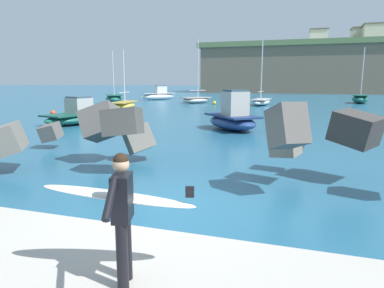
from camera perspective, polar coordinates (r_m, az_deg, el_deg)
name	(u,v)px	position (r m, az deg, el deg)	size (l,w,h in m)	color
ground_plane	(172,205)	(8.20, -3.35, -10.15)	(400.00, 400.00, 0.00)	#235B7A
breakwater_jetty	(353,153)	(9.43, 25.33, -1.39)	(29.29, 7.77, 2.44)	#3D3A38
surfer_with_board	(122,206)	(4.61, -11.66, -10.20)	(2.11, 1.39, 1.78)	black
boat_near_left	(124,105)	(34.73, -11.35, 6.35)	(2.46, 5.12, 5.86)	#EAC64C
boat_near_centre	(233,118)	(20.53, 6.82, 4.39)	(4.23, 4.42, 2.39)	navy
boat_near_right	(159,95)	(53.22, -5.58, 8.12)	(4.65, 5.62, 2.19)	white
boat_mid_left	(360,99)	(49.83, 26.32, 6.82)	(2.60, 4.35, 7.08)	#1E6656
boat_mid_centre	(196,99)	(45.17, 0.65, 7.45)	(4.13, 4.53, 8.14)	beige
boat_far_left	(76,116)	(24.48, -18.77, 4.52)	(3.21, 5.03, 1.86)	#1E6656
boat_far_centre	(114,98)	(46.57, -12.90, 7.43)	(4.08, 4.67, 6.60)	#1E6656
boat_far_right	(261,101)	(42.15, 11.49, 6.99)	(2.24, 5.28, 7.54)	white
mooring_buoy_inner	(214,103)	(42.31, 3.77, 6.88)	(0.44, 0.44, 0.44)	yellow
mooring_buoy_outer	(53,113)	(31.30, -22.21, 4.85)	(0.44, 0.44, 0.44)	#E54C1E
headland_bluff	(382,69)	(106.03, 29.16, 10.89)	(89.78, 45.46, 11.94)	#756651
station_building_west	(367,37)	(103.64, 27.25, 15.68)	(8.01, 5.30, 4.58)	#B2ADA3
station_building_central	(379,34)	(99.42, 28.79, 15.88)	(7.54, 4.48, 4.78)	beige
station_building_east	(318,39)	(107.40, 20.37, 16.11)	(4.94, 7.12, 5.15)	silver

